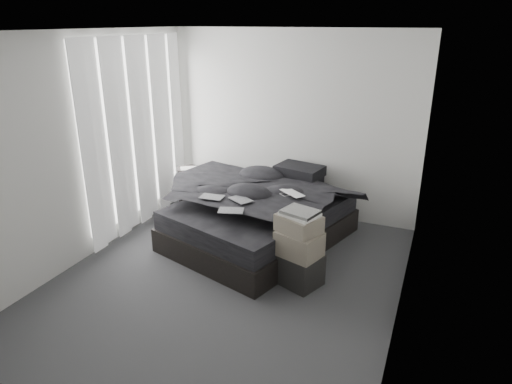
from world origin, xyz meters
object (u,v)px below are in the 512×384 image
at_px(box_lower, 298,269).
at_px(laptop, 289,188).
at_px(side_stand, 190,189).
at_px(bed, 260,230).

bearing_deg(box_lower, laptop, 116.91).
bearing_deg(side_stand, bed, -21.82).
xyz_separation_m(side_stand, box_lower, (2.13, -1.34, -0.15)).
bearing_deg(laptop, side_stand, -164.05).
xyz_separation_m(bed, side_stand, (-1.36, 0.54, 0.18)).
distance_m(laptop, side_stand, 1.92).
xyz_separation_m(bed, box_lower, (0.77, -0.80, 0.02)).
bearing_deg(bed, box_lower, -28.79).
height_order(bed, side_stand, side_stand).
bearing_deg(side_stand, laptop, -19.18).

